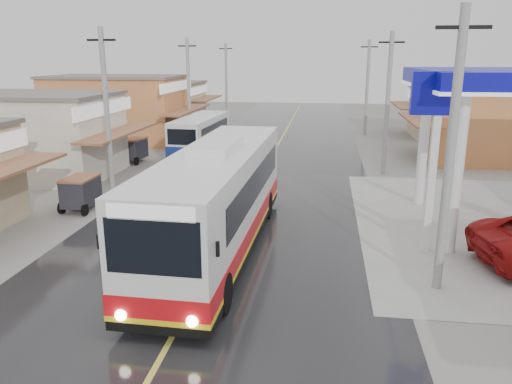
# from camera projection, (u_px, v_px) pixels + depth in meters

# --- Properties ---
(ground) EXTENTS (120.00, 120.00, 0.00)m
(ground) POSITION_uv_depth(u_px,v_px,m) (207.00, 274.00, 15.78)
(ground) COLOR slate
(ground) RESTS_ON ground
(road) EXTENTS (12.00, 90.00, 0.02)m
(road) POSITION_uv_depth(u_px,v_px,m) (264.00, 170.00, 30.11)
(road) COLOR black
(road) RESTS_ON ground
(centre_line) EXTENTS (0.15, 90.00, 0.01)m
(centre_line) POSITION_uv_depth(u_px,v_px,m) (264.00, 170.00, 30.10)
(centre_line) COLOR #D8CC4C
(centre_line) RESTS_ON road
(shopfronts_left) EXTENTS (11.00, 44.00, 5.20)m
(shopfronts_left) POSITION_uv_depth(u_px,v_px,m) (84.00, 155.00, 34.69)
(shopfronts_left) COLOR tan
(shopfronts_left) RESTS_ON ground
(utility_poles_left) EXTENTS (1.60, 50.00, 8.00)m
(utility_poles_left) POSITION_uv_depth(u_px,v_px,m) (158.00, 164.00, 31.99)
(utility_poles_left) COLOR gray
(utility_poles_left) RESTS_ON ground
(utility_poles_right) EXTENTS (1.60, 36.00, 8.00)m
(utility_poles_right) POSITION_uv_depth(u_px,v_px,m) (383.00, 174.00, 29.19)
(utility_poles_right) COLOR gray
(utility_poles_right) RESTS_ON ground
(coach_bus) EXTENTS (3.12, 12.54, 3.89)m
(coach_bus) POSITION_uv_depth(u_px,v_px,m) (218.00, 200.00, 17.26)
(coach_bus) COLOR silver
(coach_bus) RESTS_ON road
(second_bus) EXTENTS (2.54, 8.10, 2.66)m
(second_bus) POSITION_uv_depth(u_px,v_px,m) (201.00, 135.00, 34.37)
(second_bus) COLOR silver
(second_bus) RESTS_ON road
(cyclist) EXTENTS (1.10, 1.80, 1.84)m
(cyclist) POSITION_uv_depth(u_px,v_px,m) (135.00, 219.00, 19.28)
(cyclist) COLOR black
(cyclist) RESTS_ON ground
(tricycle_near) EXTENTS (1.31, 1.99, 1.51)m
(tricycle_near) POSITION_uv_depth(u_px,v_px,m) (80.00, 191.00, 22.15)
(tricycle_near) COLOR #26262D
(tricycle_near) RESTS_ON ground
(tricycle_far) EXTENTS (1.49, 2.13, 1.56)m
(tricycle_far) POSITION_uv_depth(u_px,v_px,m) (133.00, 149.00, 32.15)
(tricycle_far) COLOR #26262D
(tricycle_far) RESTS_ON ground
(tyre_stack) EXTENTS (0.78, 0.78, 0.40)m
(tyre_stack) POSITION_uv_depth(u_px,v_px,m) (124.00, 196.00, 23.85)
(tyre_stack) COLOR black
(tyre_stack) RESTS_ON ground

